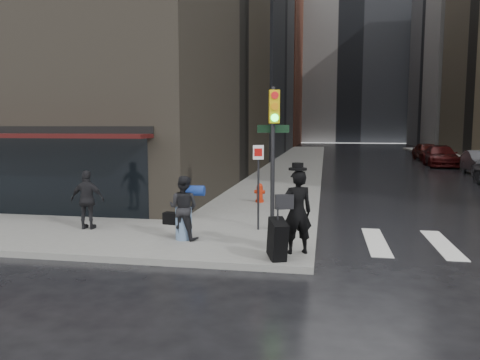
{
  "coord_description": "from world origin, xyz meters",
  "views": [
    {
      "loc": [
        2.18,
        -11.12,
        2.95
      ],
      "look_at": [
        -0.36,
        2.8,
        1.3
      ],
      "focal_mm": 35.0,
      "sensor_mm": 36.0,
      "label": 1
    }
  ],
  "objects_px": {
    "traffic_light": "(272,139)",
    "fire_hydrant": "(260,194)",
    "man_greycoat": "(88,200)",
    "parked_car_3": "(441,156)",
    "parked_car_4": "(427,151)",
    "man_jeans": "(183,208)",
    "man_overcoat": "(293,216)"
  },
  "relations": [
    {
      "from": "traffic_light",
      "to": "fire_hydrant",
      "type": "bearing_deg",
      "value": 87.51
    },
    {
      "from": "man_jeans",
      "to": "parked_car_4",
      "type": "xyz_separation_m",
      "value": [
        11.97,
        31.31,
        -0.18
      ]
    },
    {
      "from": "traffic_light",
      "to": "parked_car_4",
      "type": "xyz_separation_m",
      "value": [
        9.95,
        29.9,
        -1.85
      ]
    },
    {
      "from": "traffic_light",
      "to": "fire_hydrant",
      "type": "height_order",
      "value": "traffic_light"
    },
    {
      "from": "fire_hydrant",
      "to": "parked_car_4",
      "type": "bearing_deg",
      "value": 66.76
    },
    {
      "from": "man_greycoat",
      "to": "parked_car_3",
      "type": "height_order",
      "value": "man_greycoat"
    },
    {
      "from": "fire_hydrant",
      "to": "man_jeans",
      "type": "bearing_deg",
      "value": -100.18
    },
    {
      "from": "traffic_light",
      "to": "fire_hydrant",
      "type": "distance_m",
      "value": 5.09
    },
    {
      "from": "parked_car_3",
      "to": "man_overcoat",
      "type": "bearing_deg",
      "value": -106.24
    },
    {
      "from": "man_jeans",
      "to": "fire_hydrant",
      "type": "relative_size",
      "value": 2.26
    },
    {
      "from": "man_overcoat",
      "to": "traffic_light",
      "type": "bearing_deg",
      "value": -93.36
    },
    {
      "from": "man_jeans",
      "to": "fire_hydrant",
      "type": "distance_m",
      "value": 6.04
    },
    {
      "from": "man_overcoat",
      "to": "traffic_light",
      "type": "distance_m",
      "value": 2.9
    },
    {
      "from": "parked_car_3",
      "to": "fire_hydrant",
      "type": "bearing_deg",
      "value": -116.13
    },
    {
      "from": "parked_car_3",
      "to": "parked_car_4",
      "type": "xyz_separation_m",
      "value": [
        0.26,
        5.98,
        0.02
      ]
    },
    {
      "from": "man_overcoat",
      "to": "parked_car_3",
      "type": "height_order",
      "value": "man_overcoat"
    },
    {
      "from": "traffic_light",
      "to": "parked_car_4",
      "type": "bearing_deg",
      "value": 57.22
    },
    {
      "from": "man_overcoat",
      "to": "man_jeans",
      "type": "height_order",
      "value": "man_overcoat"
    },
    {
      "from": "parked_car_4",
      "to": "fire_hydrant",
      "type": "bearing_deg",
      "value": -115.71
    },
    {
      "from": "fire_hydrant",
      "to": "traffic_light",
      "type": "bearing_deg",
      "value": -78.11
    },
    {
      "from": "man_jeans",
      "to": "man_greycoat",
      "type": "xyz_separation_m",
      "value": [
        -2.9,
        0.66,
        0.01
      ]
    },
    {
      "from": "traffic_light",
      "to": "parked_car_4",
      "type": "distance_m",
      "value": 31.57
    },
    {
      "from": "traffic_light",
      "to": "parked_car_3",
      "type": "bearing_deg",
      "value": 53.56
    },
    {
      "from": "man_greycoat",
      "to": "traffic_light",
      "type": "relative_size",
      "value": 0.42
    },
    {
      "from": "parked_car_4",
      "to": "man_jeans",
      "type": "bearing_deg",
      "value": -113.38
    },
    {
      "from": "man_overcoat",
      "to": "traffic_light",
      "type": "height_order",
      "value": "traffic_light"
    },
    {
      "from": "fire_hydrant",
      "to": "parked_car_3",
      "type": "relative_size",
      "value": 0.14
    },
    {
      "from": "man_greycoat",
      "to": "parked_car_4",
      "type": "bearing_deg",
      "value": -118.5
    },
    {
      "from": "traffic_light",
      "to": "parked_car_3",
      "type": "relative_size",
      "value": 0.74
    },
    {
      "from": "fire_hydrant",
      "to": "parked_car_3",
      "type": "bearing_deg",
      "value": 61.25
    },
    {
      "from": "man_overcoat",
      "to": "traffic_light",
      "type": "xyz_separation_m",
      "value": [
        -0.73,
        2.31,
        1.6
      ]
    },
    {
      "from": "man_jeans",
      "to": "parked_car_4",
      "type": "bearing_deg",
      "value": -102.52
    }
  ]
}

